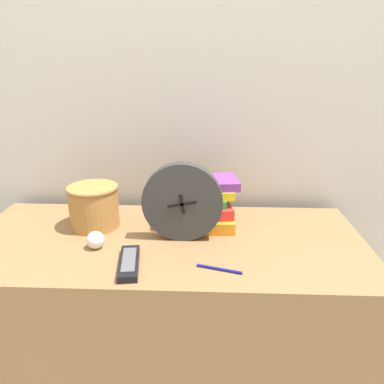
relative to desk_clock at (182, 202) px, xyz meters
name	(u,v)px	position (x,y,z in m)	size (l,w,h in m)	color
wall_back	(173,84)	(-0.06, 0.35, 0.33)	(6.00, 0.04, 2.40)	beige
desk	(168,335)	(-0.06, 0.00, -0.50)	(1.26, 0.56, 0.75)	olive
desk_clock	(182,202)	(0.00, 0.00, 0.00)	(0.25, 0.04, 0.25)	#333333
book_stack	(200,203)	(0.05, 0.12, -0.05)	(0.26, 0.21, 0.16)	orange
basket	(94,205)	(-0.30, 0.08, -0.05)	(0.17, 0.17, 0.14)	#B27A3D
tv_remote	(129,263)	(-0.14, -0.17, -0.11)	(0.08, 0.18, 0.02)	black
crumpled_paper_ball	(95,240)	(-0.26, -0.07, -0.10)	(0.05, 0.05, 0.05)	white
pen	(219,269)	(0.11, -0.18, -0.12)	(0.12, 0.04, 0.01)	navy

